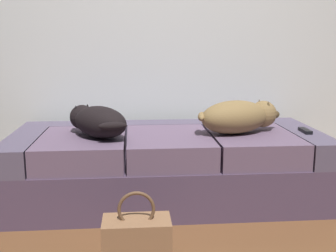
% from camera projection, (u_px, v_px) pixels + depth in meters
% --- Properties ---
extents(couch, '(2.06, 0.91, 0.46)m').
position_uv_depth(couch, '(167.00, 165.00, 2.82)').
color(couch, '#4B3A51').
rests_on(couch, ground).
extents(dog_dark, '(0.46, 0.51, 0.20)m').
position_uv_depth(dog_dark, '(97.00, 121.00, 2.61)').
color(dog_dark, black).
rests_on(dog_dark, couch).
extents(dog_tan, '(0.62, 0.41, 0.22)m').
position_uv_depth(dog_tan, '(240.00, 116.00, 2.72)').
color(dog_tan, olive).
rests_on(dog_tan, couch).
extents(tv_remote, '(0.05, 0.15, 0.02)m').
position_uv_depth(tv_remote, '(305.00, 131.00, 2.75)').
color(tv_remote, black).
rests_on(tv_remote, couch).
extents(handbag, '(0.32, 0.18, 0.38)m').
position_uv_depth(handbag, '(137.00, 242.00, 1.95)').
color(handbag, '#885F40').
rests_on(handbag, ground).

